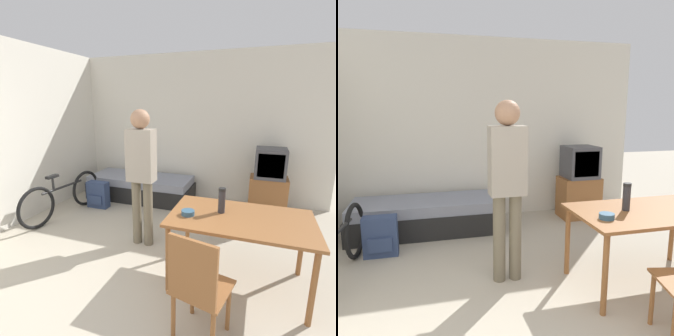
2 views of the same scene
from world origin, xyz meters
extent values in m
cube|color=silver|center=(0.00, 3.82, 1.35)|extent=(5.14, 0.06, 2.70)
cube|color=silver|center=(-2.10, 1.89, 1.35)|extent=(0.06, 4.79, 2.70)
cube|color=black|center=(-0.76, 3.31, 0.15)|extent=(1.99, 0.79, 0.30)
cube|color=gray|center=(-0.76, 3.31, 0.37)|extent=(1.93, 0.77, 0.14)
cube|color=brown|center=(1.54, 3.37, 0.31)|extent=(0.59, 0.42, 0.63)
cube|color=#424247|center=(1.54, 3.37, 0.87)|extent=(0.47, 0.46, 0.48)
cube|color=black|center=(1.54, 3.15, 0.87)|extent=(0.39, 0.01, 0.37)
cube|color=brown|center=(1.23, 1.39, 0.72)|extent=(1.37, 0.83, 0.03)
cylinder|color=brown|center=(0.61, 1.04, 0.35)|extent=(0.05, 0.05, 0.70)
cylinder|color=brown|center=(1.86, 1.04, 0.35)|extent=(0.05, 0.05, 0.70)
cylinder|color=brown|center=(0.61, 1.75, 0.35)|extent=(0.05, 0.05, 0.70)
cylinder|color=brown|center=(1.86, 1.75, 0.35)|extent=(0.05, 0.05, 0.70)
cube|color=brown|center=(1.03, 0.65, 0.44)|extent=(0.48, 0.48, 0.02)
cube|color=brown|center=(0.99, 0.46, 0.69)|extent=(0.37, 0.11, 0.48)
cylinder|color=brown|center=(1.22, 0.77, 0.22)|extent=(0.04, 0.04, 0.43)
cylinder|color=brown|center=(0.91, 0.84, 0.22)|extent=(0.04, 0.04, 0.43)
cylinder|color=brown|center=(1.15, 0.45, 0.22)|extent=(0.04, 0.04, 0.43)
cylinder|color=brown|center=(0.83, 0.52, 0.22)|extent=(0.04, 0.04, 0.43)
torus|color=black|center=(-1.55, 2.67, 0.32)|extent=(0.12, 0.63, 0.63)
torus|color=black|center=(-1.66, 1.66, 0.32)|extent=(0.12, 0.63, 0.63)
cylinder|color=black|center=(-1.60, 2.17, 0.49)|extent=(0.12, 0.80, 0.04)
cylinder|color=black|center=(-1.62, 1.98, 0.59)|extent=(0.04, 0.04, 0.20)
cube|color=black|center=(-1.62, 1.98, 0.71)|extent=(0.10, 0.21, 0.04)
cylinder|color=#6B604C|center=(-0.09, 1.78, 0.43)|extent=(0.12, 0.12, 0.86)
cylinder|color=#6B604C|center=(0.07, 1.78, 0.43)|extent=(0.12, 0.12, 0.86)
cube|color=#9E9384|center=(-0.01, 1.78, 1.19)|extent=(0.34, 0.20, 0.65)
sphere|color=#A87A5B|center=(-0.01, 1.78, 1.63)|extent=(0.23, 0.23, 0.23)
cylinder|color=#2D2D33|center=(1.04, 1.44, 0.86)|extent=(0.07, 0.07, 0.26)
cylinder|color=black|center=(1.04, 1.44, 0.98)|extent=(0.07, 0.07, 0.03)
cylinder|color=#335670|center=(0.74, 1.27, 0.76)|extent=(0.13, 0.13, 0.05)
cube|color=navy|center=(-1.28, 2.65, 0.23)|extent=(0.37, 0.17, 0.47)
cube|color=navy|center=(-1.28, 2.55, 0.16)|extent=(0.26, 0.03, 0.16)
camera|label=1|loc=(1.36, -1.07, 1.82)|focal=28.00mm
camera|label=2|loc=(-0.75, -1.12, 1.66)|focal=35.00mm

